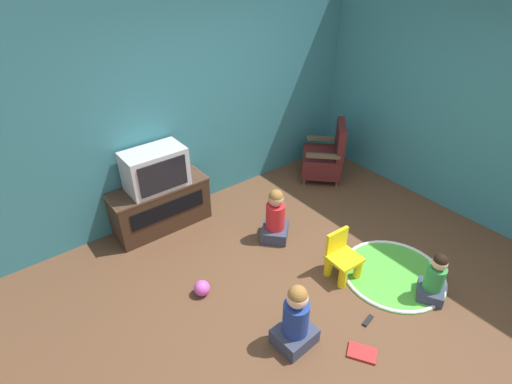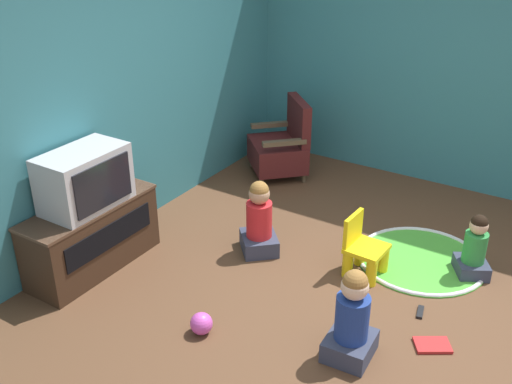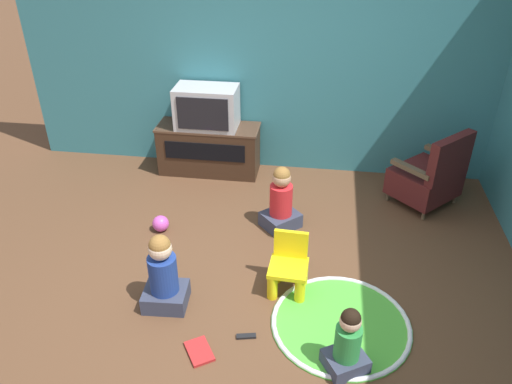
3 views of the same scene
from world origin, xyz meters
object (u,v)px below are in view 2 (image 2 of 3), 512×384
object	(u,v)px
tv_cabinet	(92,235)
child_watching_center	(259,221)
child_watching_left	(474,249)
black_armchair	(282,147)
book	(432,345)
toy_ball	(201,324)
television	(85,179)
child_watching_right	(352,320)
remote_control	(420,312)
yellow_kid_chair	(364,252)

from	to	relation	value
tv_cabinet	child_watching_center	bearing A→B (deg)	-47.32
child_watching_left	black_armchair	bearing A→B (deg)	39.08
child_watching_left	book	distance (m)	1.08
black_armchair	toy_ball	size ratio (longest dim) A/B	5.24
tv_cabinet	child_watching_left	world-z (taller)	tv_cabinet
television	child_watching_right	world-z (taller)	television
television	child_watching_right	xyz separation A→B (m)	(0.14, -2.27, -0.52)
toy_ball	book	world-z (taller)	toy_ball
tv_cabinet	television	world-z (taller)	television
tv_cabinet	child_watching_right	xyz separation A→B (m)	(0.14, -2.28, -0.01)
book	remote_control	distance (m)	0.37
child_watching_left	child_watching_right	world-z (taller)	child_watching_right
tv_cabinet	television	bearing A→B (deg)	-90.00
television	remote_control	distance (m)	2.79
toy_ball	child_watching_center	bearing A→B (deg)	11.81
child_watching_right	remote_control	bearing A→B (deg)	-24.25
book	tv_cabinet	bearing A→B (deg)	-21.68
yellow_kid_chair	child_watching_right	size ratio (longest dim) A/B	0.76
tv_cabinet	yellow_kid_chair	world-z (taller)	tv_cabinet
black_armchair	yellow_kid_chair	bearing A→B (deg)	4.12
tv_cabinet	toy_ball	xyz separation A→B (m)	(-0.21, -1.28, -0.22)
child_watching_center	book	world-z (taller)	child_watching_center
television	child_watching_center	bearing A→B (deg)	-47.08
television	remote_control	world-z (taller)	television
black_armchair	book	world-z (taller)	black_armchair
yellow_kid_chair	toy_ball	world-z (taller)	yellow_kid_chair
tv_cabinet	book	world-z (taller)	tv_cabinet
black_armchair	tv_cabinet	bearing A→B (deg)	-54.01
black_armchair	child_watching_center	distance (m)	1.64
television	child_watching_center	world-z (taller)	television
yellow_kid_chair	child_watching_left	bearing A→B (deg)	-55.69
tv_cabinet	yellow_kid_chair	xyz separation A→B (m)	(1.11, -1.95, -0.10)
tv_cabinet	child_watching_right	size ratio (longest dim) A/B	1.73
child_watching_right	yellow_kid_chair	bearing A→B (deg)	14.84
tv_cabinet	black_armchair	world-z (taller)	black_armchair
tv_cabinet	toy_ball	bearing A→B (deg)	-99.48
child_watching_left	book	world-z (taller)	child_watching_left
yellow_kid_chair	remote_control	distance (m)	0.68
child_watching_right	book	size ratio (longest dim) A/B	2.32
television	tv_cabinet	bearing A→B (deg)	90.00
television	yellow_kid_chair	size ratio (longest dim) A/B	1.35
tv_cabinet	child_watching_left	size ratio (longest dim) A/B	2.14
remote_control	book	bearing A→B (deg)	-161.02
black_armchair	child_watching_center	world-z (taller)	black_armchair
yellow_kid_chair	child_watching_center	size ratio (longest dim) A/B	0.77
child_watching_center	tv_cabinet	bearing A→B (deg)	89.90
television	black_armchair	xyz separation A→B (m)	(2.46, -0.38, -0.49)
tv_cabinet	black_armchair	size ratio (longest dim) A/B	1.38
tv_cabinet	yellow_kid_chair	size ratio (longest dim) A/B	2.28
yellow_kid_chair	child_watching_right	bearing A→B (deg)	-158.84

